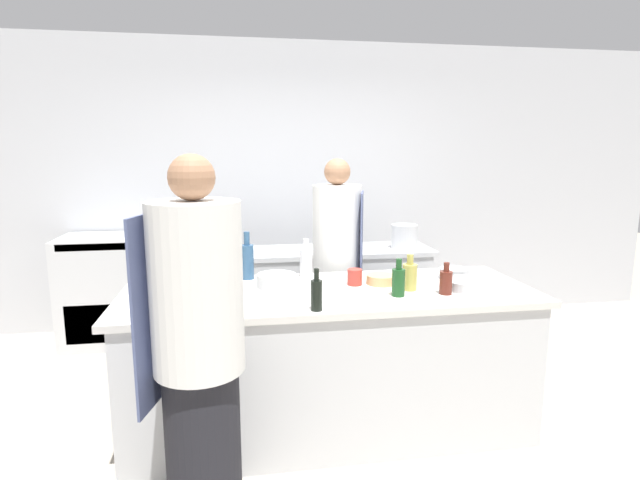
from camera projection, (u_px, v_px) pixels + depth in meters
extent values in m
plane|color=#A89E8E|center=(329.00, 426.00, 3.21)|extent=(16.00, 16.00, 0.00)
cube|color=silver|center=(291.00, 185.00, 5.03)|extent=(8.00, 0.06, 2.80)
cube|color=silver|center=(329.00, 363.00, 3.13)|extent=(2.41, 0.87, 0.86)
cube|color=silver|center=(329.00, 293.00, 3.05)|extent=(2.51, 0.90, 0.04)
cube|color=silver|center=(304.00, 303.00, 4.37)|extent=(2.15, 0.53, 0.86)
cube|color=silver|center=(304.00, 252.00, 4.29)|extent=(2.24, 0.56, 0.04)
cube|color=silver|center=(116.00, 289.00, 4.57)|extent=(0.91, 0.62, 0.99)
cube|color=black|center=(110.00, 323.00, 4.32)|extent=(0.73, 0.01, 0.35)
cube|color=black|center=(104.00, 247.00, 4.20)|extent=(0.77, 0.01, 0.06)
cylinder|color=black|center=(204.00, 451.00, 2.26)|extent=(0.34, 0.34, 0.80)
cylinder|color=silver|center=(196.00, 288.00, 2.13)|extent=(0.40, 0.40, 0.74)
cube|color=#4C567F|center=(152.00, 310.00, 2.17)|extent=(0.11, 0.37, 0.85)
sphere|color=#9E7051|center=(191.00, 177.00, 2.04)|extent=(0.20, 0.20, 0.20)
cylinder|color=black|center=(336.00, 327.00, 3.89)|extent=(0.31, 0.31, 0.78)
cylinder|color=white|center=(337.00, 233.00, 3.76)|extent=(0.36, 0.36, 0.72)
cube|color=#4C567F|center=(361.00, 247.00, 3.75)|extent=(0.10, 0.34, 0.82)
sphere|color=#9E7051|center=(337.00, 172.00, 3.68)|extent=(0.20, 0.20, 0.20)
cylinder|color=black|center=(316.00, 295.00, 2.65)|extent=(0.06, 0.06, 0.17)
cylinder|color=black|center=(316.00, 274.00, 2.63)|extent=(0.03, 0.03, 0.06)
cylinder|color=#5B2319|center=(446.00, 283.00, 2.95)|extent=(0.08, 0.08, 0.14)
cylinder|color=#5B2319|center=(447.00, 267.00, 2.94)|extent=(0.03, 0.03, 0.05)
cylinder|color=#B2A84C|center=(410.00, 277.00, 3.04)|extent=(0.09, 0.09, 0.16)
cylinder|color=#B2A84C|center=(410.00, 259.00, 3.02)|extent=(0.04, 0.04, 0.06)
cylinder|color=silver|center=(306.00, 263.00, 3.35)|extent=(0.09, 0.09, 0.19)
cylinder|color=silver|center=(306.00, 244.00, 3.33)|extent=(0.04, 0.04, 0.07)
cylinder|color=#2D5175|center=(247.00, 262.00, 3.30)|extent=(0.09, 0.09, 0.23)
cylinder|color=#2D5175|center=(247.00, 238.00, 3.27)|extent=(0.04, 0.04, 0.09)
cylinder|color=#19471E|center=(398.00, 283.00, 2.91)|extent=(0.08, 0.08, 0.16)
cylinder|color=#19471E|center=(399.00, 264.00, 2.89)|extent=(0.03, 0.03, 0.06)
cylinder|color=#B7BABC|center=(276.00, 280.00, 3.12)|extent=(0.25, 0.25, 0.08)
cylinder|color=#B7BABC|center=(454.00, 273.00, 3.33)|extent=(0.19, 0.19, 0.07)
cylinder|color=#B7BABC|center=(465.00, 284.00, 3.07)|extent=(0.26, 0.26, 0.06)
cylinder|color=tan|center=(381.00, 279.00, 3.19)|extent=(0.19, 0.19, 0.06)
cylinder|color=#B2382D|center=(355.00, 277.00, 3.16)|extent=(0.09, 0.09, 0.10)
cube|color=tan|center=(182.00, 288.00, 3.07)|extent=(0.40, 0.22, 0.01)
cylinder|color=silver|center=(404.00, 236.00, 4.35)|extent=(0.23, 0.23, 0.21)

